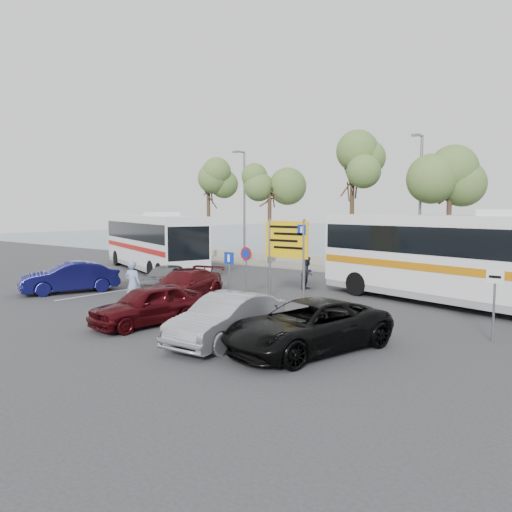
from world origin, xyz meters
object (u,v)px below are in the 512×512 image
Objects in this scene: suv_black at (308,326)px; pedestrian_near at (133,284)px; street_lamp_left at (244,201)px; car_silver_b at (227,319)px; coach_bus_right at (464,262)px; car_maroon at (184,285)px; car_red at (148,305)px; street_lamp_right at (420,199)px; car_silver_a at (165,278)px; car_blue at (70,277)px; coach_bus_left at (152,244)px; pedestrian_far at (308,273)px; direction_sign at (287,246)px.

pedestrian_near is at bearing -170.66° from suv_black.
street_lamp_left reaches higher than car_silver_b.
street_lamp_left is 19.05m from coach_bus_right.
car_maroon is 1.05× the size of car_silver_b.
car_red reaches higher than car_maroon.
coach_bus_right is at bearing -57.34° from street_lamp_right.
car_blue is (-3.48, -2.95, 0.07)m from car_silver_a.
car_silver_a is at bearing 143.64° from car_maroon.
street_lamp_right reaches higher than coach_bus_left.
pedestrian_near reaches higher than pedestrian_far.
street_lamp_left is 2.04× the size of car_silver_a.
street_lamp_right is 8.78m from coach_bus_right.
coach_bus_left reaches higher than suv_black.
car_silver_a is at bearing 127.73° from pedestrian_far.
street_lamp_left is 13.00m from street_lamp_right.
car_silver_b is (6.10, -3.98, 0.05)m from car_maroon.
coach_bus_right is at bearing 94.49° from suv_black.
car_blue is at bearing -153.90° from direction_sign.
coach_bus_right is 3.21× the size of car_red.
car_maroon is at bearing -60.42° from street_lamp_left.
street_lamp_right is at bearing 31.13° from car_silver_a.
pedestrian_near is at bearing 153.66° from pedestrian_far.
car_red is (-3.20, -17.02, -3.90)m from street_lamp_right.
suv_black is 2.64× the size of pedestrian_near.
coach_bus_left is at bearing -104.71° from street_lamp_left.
street_lamp_right is at bearing 85.54° from car_red.
car_red is (11.64, -10.00, -1.08)m from coach_bus_left.
suv_black is (15.90, -16.28, -3.88)m from street_lamp_left.
car_blue is 12.16m from car_silver_b.
pedestrian_far is at bearing 106.91° from direction_sign.
pedestrian_near is (-6.44, 1.50, 0.25)m from car_silver_b.
car_maroon is 4.65m from car_red.
direction_sign is 7.35m from car_silver_b.
street_lamp_right is 16.66m from coach_bus_left.
car_blue is at bearing -84.21° from street_lamp_left.
car_blue is at bearing -67.09° from coach_bus_left.
coach_bus_left is 18.34m from car_silver_b.
car_red is 6.14m from suv_black.
street_lamp_right reaches higher than car_maroon.
suv_black is at bearing -45.68° from street_lamp_left.
coach_bus_left reaches higher than car_maroon.
street_lamp_left is 1.81× the size of car_silver_b.
street_lamp_right is at bearing -30.41° from pedestrian_far.
suv_black is at bearing -99.80° from coach_bus_right.
direction_sign is at bearing -143.32° from pedestrian_near.
direction_sign is 0.27× the size of coach_bus_right.
coach_bus_left is at bearing 141.89° from car_silver_b.
coach_bus_right reaches higher than car_red.
pedestrian_far is (-1.00, 3.30, -1.60)m from direction_sign.
suv_black is (10.90, -4.26, 0.05)m from car_silver_a.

